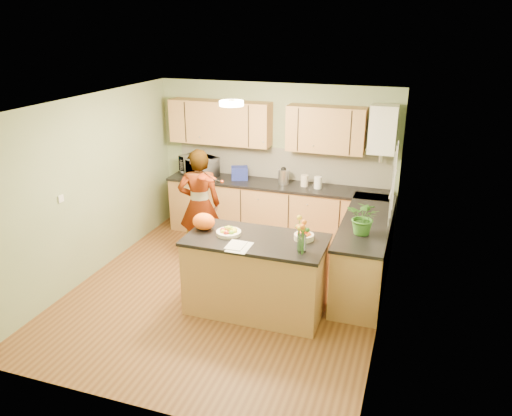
% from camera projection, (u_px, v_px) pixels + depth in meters
% --- Properties ---
extents(floor, '(4.50, 4.50, 0.00)m').
position_uv_depth(floor, '(227.00, 291.00, 6.69)').
color(floor, brown).
rests_on(floor, ground).
extents(ceiling, '(4.00, 4.50, 0.02)m').
position_uv_depth(ceiling, '(222.00, 104.00, 5.81)').
color(ceiling, white).
rests_on(ceiling, wall_back).
extents(wall_back, '(4.00, 0.02, 2.50)m').
position_uv_depth(wall_back, '(275.00, 160.00, 8.25)').
color(wall_back, gray).
rests_on(wall_back, floor).
extents(wall_front, '(4.00, 0.02, 2.50)m').
position_uv_depth(wall_front, '(126.00, 290.00, 4.25)').
color(wall_front, gray).
rests_on(wall_front, floor).
extents(wall_left, '(0.02, 4.50, 2.50)m').
position_uv_depth(wall_left, '(89.00, 188.00, 6.85)').
color(wall_left, gray).
rests_on(wall_left, floor).
extents(wall_right, '(0.02, 4.50, 2.50)m').
position_uv_depth(wall_right, '(388.00, 223.00, 5.65)').
color(wall_right, gray).
rests_on(wall_right, floor).
extents(back_counter, '(3.64, 0.62, 0.94)m').
position_uv_depth(back_counter, '(275.00, 211.00, 8.22)').
color(back_counter, '#AC7345').
rests_on(back_counter, floor).
extents(right_counter, '(0.62, 2.24, 0.94)m').
position_uv_depth(right_counter, '(365.00, 251.00, 6.77)').
color(right_counter, '#AC7345').
rests_on(right_counter, floor).
extents(splashback, '(3.60, 0.02, 0.52)m').
position_uv_depth(splashback, '(281.00, 164.00, 8.22)').
color(splashback, white).
rests_on(splashback, back_counter).
extents(upper_cabinets, '(3.20, 0.34, 0.70)m').
position_uv_depth(upper_cabinets, '(262.00, 125.00, 7.94)').
color(upper_cabinets, '#AC7345').
rests_on(upper_cabinets, wall_back).
extents(boiler, '(0.40, 0.30, 0.86)m').
position_uv_depth(boiler, '(383.00, 130.00, 7.37)').
color(boiler, white).
rests_on(boiler, wall_back).
extents(window_right, '(0.01, 1.30, 1.05)m').
position_uv_depth(window_right, '(394.00, 183.00, 6.08)').
color(window_right, white).
rests_on(window_right, wall_right).
extents(light_switch, '(0.02, 0.09, 0.09)m').
position_uv_depth(light_switch, '(61.00, 199.00, 6.29)').
color(light_switch, white).
rests_on(light_switch, wall_left).
extents(ceiling_lamp, '(0.30, 0.30, 0.07)m').
position_uv_depth(ceiling_lamp, '(231.00, 103.00, 6.09)').
color(ceiling_lamp, '#FFEABF').
rests_on(ceiling_lamp, ceiling).
extents(peninsula_island, '(1.69, 0.87, 0.97)m').
position_uv_depth(peninsula_island, '(256.00, 274.00, 6.12)').
color(peninsula_island, '#AC7345').
rests_on(peninsula_island, floor).
extents(fruit_dish, '(0.30, 0.30, 0.11)m').
position_uv_depth(fruit_dish, '(229.00, 231.00, 6.04)').
color(fruit_dish, beige).
rests_on(fruit_dish, peninsula_island).
extents(orange_bowl, '(0.23, 0.23, 0.14)m').
position_uv_depth(orange_bowl, '(304.00, 235.00, 5.90)').
color(orange_bowl, beige).
rests_on(orange_bowl, peninsula_island).
extents(flower_vase, '(0.24, 0.24, 0.44)m').
position_uv_depth(flower_vase, '(302.00, 227.00, 5.51)').
color(flower_vase, silver).
rests_on(flower_vase, peninsula_island).
extents(orange_bag, '(0.33, 0.30, 0.21)m').
position_uv_depth(orange_bag, '(204.00, 222.00, 6.17)').
color(orange_bag, orange).
rests_on(orange_bag, peninsula_island).
extents(papers, '(0.24, 0.33, 0.01)m').
position_uv_depth(papers, '(239.00, 247.00, 5.71)').
color(papers, white).
rests_on(papers, peninsula_island).
extents(violinist, '(0.73, 0.62, 1.70)m').
position_uv_depth(violinist, '(200.00, 205.00, 7.39)').
color(violinist, tan).
rests_on(violinist, floor).
extents(violin, '(0.66, 0.57, 0.16)m').
position_uv_depth(violin, '(205.00, 177.00, 6.95)').
color(violin, '#561A05').
rests_on(violin, violinist).
extents(microwave, '(0.72, 0.63, 0.33)m').
position_uv_depth(microwave, '(199.00, 166.00, 8.43)').
color(microwave, white).
rests_on(microwave, back_counter).
extents(blue_box, '(0.32, 0.28, 0.21)m').
position_uv_depth(blue_box, '(240.00, 173.00, 8.24)').
color(blue_box, navy).
rests_on(blue_box, back_counter).
extents(kettle, '(0.17, 0.17, 0.32)m').
position_uv_depth(kettle, '(283.00, 176.00, 8.01)').
color(kettle, silver).
rests_on(kettle, back_counter).
extents(jar_cream, '(0.14, 0.14, 0.18)m').
position_uv_depth(jar_cream, '(304.00, 181.00, 7.90)').
color(jar_cream, beige).
rests_on(jar_cream, back_counter).
extents(jar_white, '(0.15, 0.15, 0.19)m').
position_uv_depth(jar_white, '(318.00, 183.00, 7.80)').
color(jar_white, white).
rests_on(jar_white, back_counter).
extents(potted_plant, '(0.48, 0.44, 0.45)m').
position_uv_depth(potted_plant, '(364.00, 217.00, 6.07)').
color(potted_plant, '#367125').
rests_on(potted_plant, right_counter).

